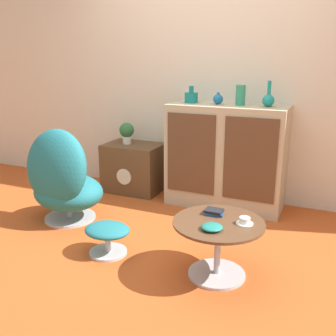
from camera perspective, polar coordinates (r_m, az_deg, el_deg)
ground_plane at (r=3.11m, az=-3.39°, el=-12.14°), size 12.00×12.00×0.00m
wall_back at (r=4.11m, az=6.03°, el=13.77°), size 6.40×0.06×2.60m
sideboard at (r=3.89m, az=8.42°, el=1.69°), size 1.13×0.48×1.01m
tv_console at (r=4.35m, az=-4.98°, el=0.07°), size 0.61×0.45×0.53m
egg_chair at (r=3.62m, az=-15.08°, el=-1.75°), size 0.75×0.70×0.88m
ottoman at (r=3.05m, az=-8.79°, el=-9.39°), size 0.35×0.30×0.24m
coffee_table at (r=2.71m, az=7.26°, el=-10.30°), size 0.62×0.62×0.40m
vase_leftmost at (r=3.91m, az=3.39°, el=10.25°), size 0.13×0.13×0.16m
vase_inner_left at (r=3.82m, az=7.28°, el=9.91°), size 0.10×0.10×0.11m
vase_inner_right at (r=3.76m, az=10.48°, el=10.35°), size 0.09×0.09×0.19m
vase_rightmost at (r=3.72m, az=14.37°, el=9.62°), size 0.11×0.11×0.23m
potted_plant at (r=4.30m, az=-6.01°, el=5.28°), size 0.16×0.16×0.23m
teacup at (r=2.64m, az=11.07°, el=-7.60°), size 0.11×0.11×0.05m
book_stack at (r=2.76m, az=6.72°, el=-6.34°), size 0.13×0.11×0.03m
bowl at (r=2.53m, az=6.39°, el=-8.52°), size 0.14×0.14×0.04m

